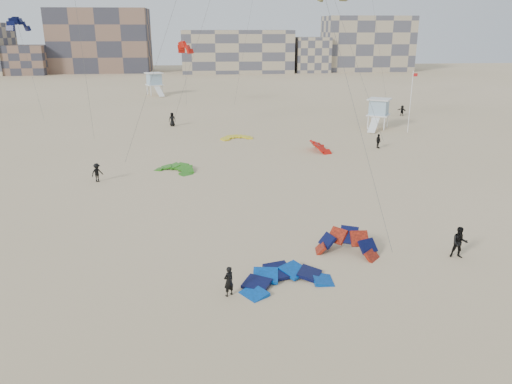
{
  "coord_description": "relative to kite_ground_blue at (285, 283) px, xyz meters",
  "views": [
    {
      "loc": [
        0.75,
        -23.33,
        12.79
      ],
      "look_at": [
        3.6,
        6.0,
        3.03
      ],
      "focal_mm": 35.0,
      "sensor_mm": 36.0,
      "label": 1
    }
  ],
  "objects": [
    {
      "name": "lifeguard_tower_far",
      "position": [
        -14.11,
        78.44,
        2.14
      ],
      "size": [
        4.02,
        6.43,
        4.31
      ],
      "rotation": [
        0.0,
        0.0,
        0.41
      ],
      "color": "white",
      "rests_on": "ground"
    },
    {
      "name": "condo_west_b",
      "position": [
        -34.55,
        134.24,
        9.0
      ],
      "size": [
        28.0,
        14.0,
        18.0
      ],
      "primitive_type": "cube",
      "color": "brown",
      "rests_on": "ground"
    },
    {
      "name": "lifeguard_tower_near",
      "position": [
        18.62,
        40.61,
        1.95
      ],
      "size": [
        3.8,
        5.9,
        3.93
      ],
      "rotation": [
        0.0,
        0.0,
        -0.53
      ],
      "color": "white",
      "rests_on": "ground"
    },
    {
      "name": "kite_ground_blue",
      "position": [
        0.0,
        0.0,
        0.0
      ],
      "size": [
        5.63,
        5.8,
        1.77
      ],
      "primitive_type": null,
      "rotation": [
        0.18,
        0.0,
        0.28
      ],
      "color": "#0046C1",
      "rests_on": "ground"
    },
    {
      "name": "kite_fly_navy",
      "position": [
        -29.02,
        50.8,
        12.98
      ],
      "size": [
        5.95,
        8.04,
        13.35
      ],
      "rotation": [
        0.0,
        0.0,
        1.09
      ],
      "color": "#090D37",
      "rests_on": "ground"
    },
    {
      "name": "condo_mid",
      "position": [
        5.45,
        130.24,
        6.0
      ],
      "size": [
        32.0,
        16.0,
        12.0
      ],
      "primitive_type": "cube",
      "color": "tan",
      "rests_on": "ground"
    },
    {
      "name": "kitesurfer_main",
      "position": [
        -3.01,
        -0.96,
        0.79
      ],
      "size": [
        0.69,
        0.65,
        1.59
      ],
      "primitive_type": "imported",
      "rotation": [
        0.0,
        0.0,
        3.77
      ],
      "color": "black",
      "rests_on": "ground"
    },
    {
      "name": "kitesurfer_f",
      "position": [
        25.56,
        50.01,
        0.79
      ],
      "size": [
        1.18,
        1.48,
        1.57
      ],
      "primitive_type": "imported",
      "rotation": [
        0.0,
        0.0,
        -1.0
      ],
      "color": "black",
      "rests_on": "ground"
    },
    {
      "name": "kite_ground_orange",
      "position": [
        4.16,
        3.26,
        0.0
      ],
      "size": [
        4.74,
        4.75,
        3.62
      ],
      "primitive_type": null,
      "rotation": [
        0.83,
        0.0,
        -0.44
      ],
      "color": "red",
      "rests_on": "ground"
    },
    {
      "name": "kite_fly_red",
      "position": [
        -7.17,
        61.76,
        9.49
      ],
      "size": [
        5.03,
        7.54,
        9.98
      ],
      "rotation": [
        0.0,
        0.0,
        2.06
      ],
      "color": "red",
      "rests_on": "ground"
    },
    {
      "name": "flagpole",
      "position": [
        21.63,
        37.71,
        4.03
      ],
      "size": [
        0.62,
        0.1,
        7.67
      ],
      "color": "white",
      "rests_on": "ground"
    },
    {
      "name": "kitesurfer_d",
      "position": [
        14.93,
        29.5,
        0.8
      ],
      "size": [
        0.54,
        0.99,
        1.6
      ],
      "primitive_type": "imported",
      "rotation": [
        0.0,
        0.0,
        1.74
      ],
      "color": "black",
      "rests_on": "ground"
    },
    {
      "name": "kite_ground_green",
      "position": [
        -6.97,
        22.31,
        0.0
      ],
      "size": [
        5.48,
        5.53,
        1.74
      ],
      "primitive_type": null,
      "rotation": [
        0.22,
        0.0,
        -0.66
      ],
      "color": "#36891A",
      "rests_on": "ground"
    },
    {
      "name": "kite_ground_red_far",
      "position": [
        8.31,
        28.91,
        0.0
      ],
      "size": [
        3.68,
        3.52,
        3.23
      ],
      "primitive_type": null,
      "rotation": [
        0.64,
        0.0,
        1.62
      ],
      "color": "red",
      "rests_on": "ground"
    },
    {
      "name": "ground",
      "position": [
        -4.55,
        0.24,
        0.0
      ],
      "size": [
        320.0,
        320.0,
        0.0
      ],
      "primitive_type": "plane",
      "color": "#D5B88F",
      "rests_on": "ground"
    },
    {
      "name": "kitesurfer_e",
      "position": [
        -8.63,
        44.87,
        0.92
      ],
      "size": [
        0.92,
        0.62,
        1.85
      ],
      "primitive_type": "imported",
      "rotation": [
        0.0,
        0.0,
        0.03
      ],
      "color": "black",
      "rests_on": "ground"
    },
    {
      "name": "condo_east",
      "position": [
        45.45,
        132.24,
        8.0
      ],
      "size": [
        26.0,
        14.0,
        16.0
      ],
      "primitive_type": "cube",
      "color": "tan",
      "rests_on": "ground"
    },
    {
      "name": "kitesurfer_c",
      "position": [
        -13.5,
        19.54,
        0.82
      ],
      "size": [
        1.2,
        1.16,
        1.64
      ],
      "primitive_type": "imported",
      "rotation": [
        0.0,
        0.0,
        0.73
      ],
      "color": "black",
      "rests_on": "ground"
    },
    {
      "name": "condo_fill_right",
      "position": [
        27.45,
        128.24,
        5.0
      ],
      "size": [
        10.0,
        10.0,
        10.0
      ],
      "primitive_type": "cube",
      "color": "tan",
      "rests_on": "ground"
    },
    {
      "name": "kitesurfer_b",
      "position": [
        10.49,
        2.09,
        0.94
      ],
      "size": [
        1.07,
        0.92,
        1.89
      ],
      "primitive_type": "imported",
      "rotation": [
        0.0,
        0.0,
        -0.25
      ],
      "color": "black",
      "rests_on": "ground"
    },
    {
      "name": "condo_fill_left",
      "position": [
        -54.55,
        128.24,
        4.0
      ],
      "size": [
        12.0,
        10.0,
        8.0
      ],
      "primitive_type": "cube",
      "color": "brown",
      "rests_on": "ground"
    },
    {
      "name": "kite_ground_yellow",
      "position": [
        -0.43,
        35.99,
        0.0
      ],
      "size": [
        4.25,
        4.4,
        0.61
      ],
      "primitive_type": null,
      "rotation": [
        0.05,
        0.0,
        0.23
      ],
      "color": "yellow",
      "rests_on": "ground"
    }
  ]
}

